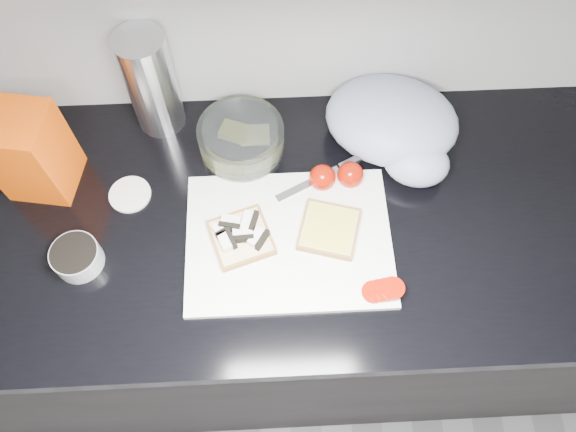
% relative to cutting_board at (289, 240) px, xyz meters
% --- Properties ---
extents(base_cabinet, '(3.50, 0.60, 0.86)m').
position_rel_cutting_board_xyz_m(base_cabinet, '(-0.10, 0.06, -0.48)').
color(base_cabinet, black).
rests_on(base_cabinet, ground).
extents(countertop, '(3.50, 0.64, 0.04)m').
position_rel_cutting_board_xyz_m(countertop, '(-0.10, 0.06, -0.03)').
color(countertop, black).
rests_on(countertop, base_cabinet).
extents(cutting_board, '(0.40, 0.30, 0.01)m').
position_rel_cutting_board_xyz_m(cutting_board, '(0.00, 0.00, 0.00)').
color(cutting_board, white).
rests_on(cutting_board, countertop).
extents(bread_left, '(0.14, 0.14, 0.03)m').
position_rel_cutting_board_xyz_m(bread_left, '(-0.09, 0.00, 0.02)').
color(bread_left, beige).
rests_on(bread_left, cutting_board).
extents(bread_right, '(0.14, 0.14, 0.02)m').
position_rel_cutting_board_xyz_m(bread_right, '(0.08, 0.01, 0.01)').
color(bread_right, beige).
rests_on(bread_right, cutting_board).
extents(tomato_slices, '(0.09, 0.06, 0.02)m').
position_rel_cutting_board_xyz_m(tomato_slices, '(0.17, -0.12, 0.01)').
color(tomato_slices, '#971203').
rests_on(tomato_slices, cutting_board).
extents(knife, '(0.20, 0.11, 0.01)m').
position_rel_cutting_board_xyz_m(knife, '(0.10, 0.15, 0.01)').
color(knife, silver).
rests_on(knife, cutting_board).
extents(seed_tub, '(0.09, 0.09, 0.05)m').
position_rel_cutting_board_xyz_m(seed_tub, '(-0.40, -0.03, 0.02)').
color(seed_tub, '#9EA3A3').
rests_on(seed_tub, countertop).
extents(tub_lid, '(0.09, 0.09, 0.01)m').
position_rel_cutting_board_xyz_m(tub_lid, '(-0.32, 0.12, -0.00)').
color(tub_lid, white).
rests_on(tub_lid, countertop).
extents(glass_bowl, '(0.18, 0.18, 0.07)m').
position_rel_cutting_board_xyz_m(glass_bowl, '(-0.09, 0.22, 0.03)').
color(glass_bowl, silver).
rests_on(glass_bowl, countertop).
extents(bread_bag, '(0.15, 0.14, 0.20)m').
position_rel_cutting_board_xyz_m(bread_bag, '(-0.49, 0.17, 0.09)').
color(bread_bag, '#F73504').
rests_on(bread_bag, countertop).
extents(steel_canister, '(0.10, 0.10, 0.24)m').
position_rel_cutting_board_xyz_m(steel_canister, '(-0.26, 0.31, 0.12)').
color(steel_canister, silver).
rests_on(steel_canister, countertop).
extents(grocery_bag, '(0.33, 0.31, 0.12)m').
position_rel_cutting_board_xyz_m(grocery_bag, '(0.23, 0.23, 0.05)').
color(grocery_bag, '#939BB5').
rests_on(grocery_bag, countertop).
extents(whole_tomatoes, '(0.11, 0.06, 0.05)m').
position_rel_cutting_board_xyz_m(whole_tomatoes, '(0.10, 0.13, 0.02)').
color(whole_tomatoes, '#971203').
rests_on(whole_tomatoes, countertop).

